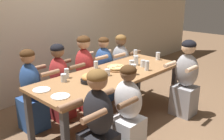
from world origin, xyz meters
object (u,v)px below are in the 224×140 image
pizza_board_main (116,68)px  diner_far_center (85,75)px  drinking_glass_h (135,54)px  drinking_glass_j (136,61)px  drinking_glass_a (64,78)px  diner_near_right (186,81)px  diner_far_right (121,66)px  skillet_bowl (89,79)px  drinking_glass_c (158,56)px  drinking_glass_g (132,65)px  diner_near_left (98,128)px  diner_far_midright (104,72)px  cocktail_glass_blue (107,73)px  drinking_glass_i (143,64)px  drinking_glass_f (147,66)px  empty_plate_a (42,90)px  drinking_glass_b (133,70)px  diner_near_midleft (127,115)px  drinking_glass_d (96,65)px  diner_far_midleft (60,85)px  empty_plate_b (60,96)px  drinking_glass_e (67,74)px  diner_far_left (32,94)px

pizza_board_main → diner_far_center: 0.63m
drinking_glass_h → drinking_glass_j: bearing=-141.0°
drinking_glass_j → drinking_glass_a: bearing=170.9°
diner_near_right → diner_far_right: bearing=0.3°
skillet_bowl → drinking_glass_c: (1.53, -0.02, 0.01)m
drinking_glass_a → drinking_glass_c: drinking_glass_c is taller
drinking_glass_g → diner_near_right: (0.60, -0.58, -0.27)m
drinking_glass_c → diner_near_left: size_ratio=0.11×
pizza_board_main → diner_far_midright: (0.32, 0.57, -0.27)m
cocktail_glass_blue → drinking_glass_i: 0.68m
drinking_glass_f → drinking_glass_g: (-0.12, 0.19, 0.01)m
pizza_board_main → diner_far_right: size_ratio=0.29×
empty_plate_a → drinking_glass_c: (2.09, -0.22, 0.06)m
pizza_board_main → drinking_glass_f: bearing=-51.3°
drinking_glass_b → diner_near_midleft: diner_near_midleft is taller
empty_plate_a → diner_far_center: 1.20m
empty_plate_a → drinking_glass_d: 1.06m
drinking_glass_d → drinking_glass_g: 0.53m
diner_near_left → diner_far_midleft: size_ratio=1.01×
drinking_glass_c → drinking_glass_i: size_ratio=1.22×
drinking_glass_i → diner_near_left: size_ratio=0.09×
cocktail_glass_blue → drinking_glass_b: bearing=-39.9°
drinking_glass_g → diner_far_right: diner_far_right is taller
drinking_glass_b → diner_near_right: bearing=-28.0°
drinking_glass_a → drinking_glass_b: 0.95m
drinking_glass_h → drinking_glass_g: bearing=-146.4°
empty_plate_a → pizza_board_main: bearing=-4.1°
drinking_glass_b → drinking_glass_f: 0.29m
drinking_glass_j → diner_far_midleft: diner_far_midleft is taller
diner_near_left → drinking_glass_g: bearing=-65.0°
empty_plate_b → drinking_glass_f: (1.44, -0.12, 0.06)m
drinking_glass_b → diner_far_midright: bearing=70.2°
drinking_glass_d → diner_near_left: size_ratio=0.09×
drinking_glass_c → diner_near_midleft: size_ratio=0.12×
diner_near_right → empty_plate_b: bearing=75.3°
skillet_bowl → diner_far_midleft: diner_far_midleft is taller
drinking_glass_e → drinking_glass_j: size_ratio=0.88×
drinking_glass_a → drinking_glass_h: 1.60m
diner_far_center → drinking_glass_f: bearing=23.6°
skillet_bowl → diner_near_midleft: diner_near_midleft is taller
empty_plate_b → drinking_glass_i: 1.54m
drinking_glass_a → diner_far_midleft: diner_far_midleft is taller
diner_far_midleft → cocktail_glass_blue: bearing=26.1°
drinking_glass_c → diner_near_left: bearing=-163.1°
drinking_glass_e → diner_far_midright: bearing=18.5°
drinking_glass_i → diner_far_left: size_ratio=0.09×
drinking_glass_f → diner_far_left: bearing=145.7°
pizza_board_main → diner_far_midleft: size_ratio=0.28×
empty_plate_a → drinking_glass_g: drinking_glass_g is taller
drinking_glass_d → diner_near_left: bearing=-132.4°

